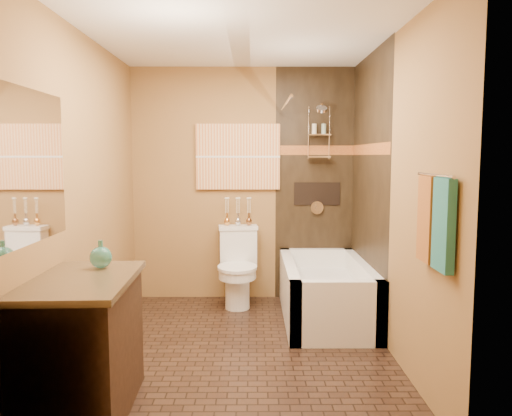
{
  "coord_description": "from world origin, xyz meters",
  "views": [
    {
      "loc": [
        0.1,
        -3.91,
        1.56
      ],
      "look_at": [
        0.13,
        0.4,
        1.11
      ],
      "focal_mm": 35.0,
      "sensor_mm": 36.0,
      "label": 1
    }
  ],
  "objects_px": {
    "toilet": "(238,266)",
    "bathtub": "(326,296)",
    "sunset_painting": "(238,157)",
    "vanity": "(83,346)"
  },
  "relations": [
    {
      "from": "sunset_painting",
      "to": "toilet",
      "type": "xyz_separation_m",
      "value": [
        -0.0,
        -0.27,
        -1.14
      ]
    },
    {
      "from": "toilet",
      "to": "vanity",
      "type": "xyz_separation_m",
      "value": [
        -0.87,
        -2.21,
        0.01
      ]
    },
    {
      "from": "toilet",
      "to": "bathtub",
      "type": "bearing_deg",
      "value": -33.73
    },
    {
      "from": "sunset_painting",
      "to": "toilet",
      "type": "bearing_deg",
      "value": -90.0
    },
    {
      "from": "vanity",
      "to": "sunset_painting",
      "type": "bearing_deg",
      "value": 68.76
    },
    {
      "from": "sunset_painting",
      "to": "vanity",
      "type": "bearing_deg",
      "value": -109.34
    },
    {
      "from": "sunset_painting",
      "to": "bathtub",
      "type": "bearing_deg",
      "value": -40.28
    },
    {
      "from": "bathtub",
      "to": "toilet",
      "type": "height_order",
      "value": "toilet"
    },
    {
      "from": "vanity",
      "to": "bathtub",
      "type": "bearing_deg",
      "value": 43.53
    },
    {
      "from": "sunset_painting",
      "to": "toilet",
      "type": "height_order",
      "value": "sunset_painting"
    }
  ]
}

